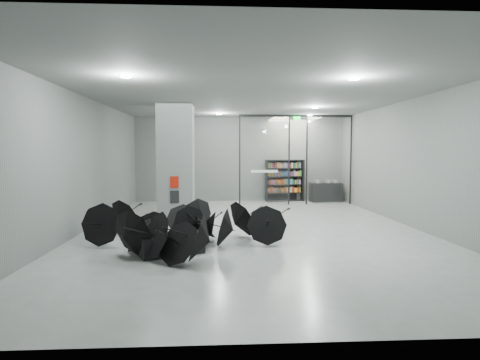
{
  "coord_description": "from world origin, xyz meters",
  "views": [
    {
      "loc": [
        -0.99,
        -11.53,
        2.33
      ],
      "look_at": [
        -0.3,
        1.5,
        1.4
      ],
      "focal_mm": 28.86,
      "sensor_mm": 36.0,
      "label": 1
    }
  ],
  "objects": [
    {
      "name": "glass_partition",
      "position": [
        2.39,
        5.5,
        2.18
      ],
      "size": [
        5.06,
        0.08,
        4.0
      ],
      "color": "silver",
      "rests_on": "ground"
    },
    {
      "name": "fire_cabinet",
      "position": [
        -2.5,
        1.38,
        1.35
      ],
      "size": [
        0.28,
        0.04,
        0.38
      ],
      "primitive_type": "cube",
      "color": "#A50A07",
      "rests_on": "column"
    },
    {
      "name": "info_panel",
      "position": [
        -2.5,
        1.38,
        0.85
      ],
      "size": [
        0.3,
        0.03,
        0.42
      ],
      "primitive_type": "cube",
      "color": "black",
      "rests_on": "column"
    },
    {
      "name": "shop_counter",
      "position": [
        4.04,
        6.39,
        0.45
      ],
      "size": [
        1.54,
        0.74,
        0.89
      ],
      "primitive_type": "cube",
      "rotation": [
        0.0,
        0.0,
        0.1
      ],
      "color": "black",
      "rests_on": "ground"
    },
    {
      "name": "bookshelf",
      "position": [
        2.12,
        6.75,
        0.99
      ],
      "size": [
        1.84,
        0.66,
        1.98
      ],
      "primitive_type": null,
      "rotation": [
        0.0,
        0.0,
        0.17
      ],
      "color": "black",
      "rests_on": "ground"
    },
    {
      "name": "exit_sign",
      "position": [
        2.4,
        5.3,
        3.82
      ],
      "size": [
        0.3,
        0.06,
        0.15
      ],
      "primitive_type": "cube",
      "color": "#0CE533",
      "rests_on": "room"
    },
    {
      "name": "room",
      "position": [
        0.0,
        0.0,
        2.84
      ],
      "size": [
        14.0,
        14.02,
        4.01
      ],
      "color": "gray",
      "rests_on": "ground"
    },
    {
      "name": "bench",
      "position": [
        -2.1,
        -2.75,
        0.23
      ],
      "size": [
        1.56,
        1.16,
        0.46
      ],
      "primitive_type": "cube",
      "rotation": [
        0.0,
        0.0,
        0.43
      ],
      "color": "black",
      "rests_on": "ground"
    },
    {
      "name": "column",
      "position": [
        -2.5,
        2.0,
        2.0
      ],
      "size": [
        1.2,
        1.2,
        4.0
      ],
      "primitive_type": "cube",
      "color": "slate",
      "rests_on": "ground"
    },
    {
      "name": "umbrella_cluster",
      "position": [
        -1.94,
        -1.93,
        0.31
      ],
      "size": [
        5.71,
        4.43,
        1.27
      ],
      "color": "black",
      "rests_on": "ground"
    }
  ]
}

